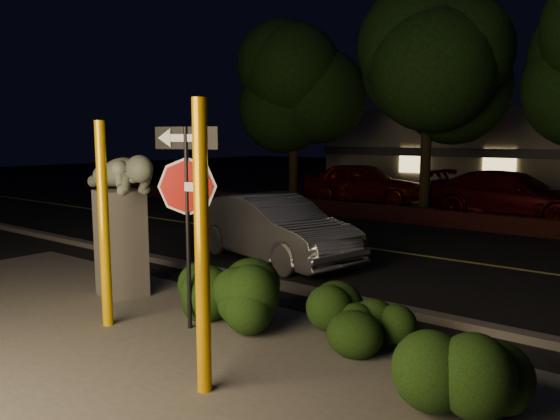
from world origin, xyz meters
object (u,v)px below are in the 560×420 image
object	(u,v)px
yellow_pole_left	(104,226)
yellow_pole_right	(202,250)
parked_car_darkred	(511,195)
parked_car_red	(363,183)
sculpture	(120,209)
silver_sedan	(273,228)
signpost	(187,187)

from	to	relation	value
yellow_pole_left	yellow_pole_right	bearing A→B (deg)	-12.73
parked_car_darkred	yellow_pole_right	bearing A→B (deg)	-171.93
parked_car_red	parked_car_darkred	bearing A→B (deg)	-108.92
sculpture	parked_car_red	bearing A→B (deg)	120.32
yellow_pole_left	yellow_pole_right	world-z (taller)	yellow_pole_right
silver_sedan	parked_car_darkred	bearing A→B (deg)	-0.11
signpost	silver_sedan	bearing A→B (deg)	96.28
sculpture	signpost	bearing A→B (deg)	5.96
yellow_pole_left	silver_sedan	distance (m)	4.90
yellow_pole_right	parked_car_darkred	bearing A→B (deg)	93.60
signpost	silver_sedan	xyz separation A→B (m)	(-1.80, 4.14, -1.31)
yellow_pole_right	parked_car_darkred	xyz separation A→B (m)	(-0.94, 14.97, -0.77)
signpost	silver_sedan	size ratio (longest dim) A/B	0.65
yellow_pole_right	sculpture	bearing A→B (deg)	155.93
signpost	sculpture	distance (m)	2.20
yellow_pole_right	silver_sedan	world-z (taller)	yellow_pole_right
yellow_pole_right	signpost	bearing A→B (deg)	141.78
parked_car_red	parked_car_darkred	xyz separation A→B (m)	(6.14, -0.99, -0.04)
yellow_pole_right	silver_sedan	xyz separation A→B (m)	(-3.36, 5.37, -0.83)
silver_sedan	parked_car_darkred	distance (m)	9.90
yellow_pole_left	parked_car_darkred	size ratio (longest dim) A/B	0.54
yellow_pole_left	signpost	xyz separation A→B (m)	(1.03, 0.65, 0.56)
yellow_pole_right	parked_car_red	bearing A→B (deg)	113.93
signpost	parked_car_darkred	distance (m)	13.81
yellow_pole_right	parked_car_darkred	distance (m)	15.02
yellow_pole_left	silver_sedan	xyz separation A→B (m)	(-0.77, 4.78, -0.75)
yellow_pole_left	parked_car_red	world-z (taller)	yellow_pole_left
sculpture	silver_sedan	xyz separation A→B (m)	(0.30, 3.73, -0.78)
yellow_pole_left	parked_car_red	bearing A→B (deg)	106.29
silver_sedan	yellow_pole_right	bearing A→B (deg)	-133.96
silver_sedan	parked_car_red	bearing A→B (deg)	33.39
yellow_pole_left	yellow_pole_right	distance (m)	2.66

